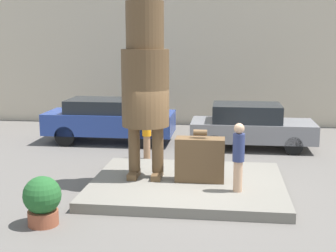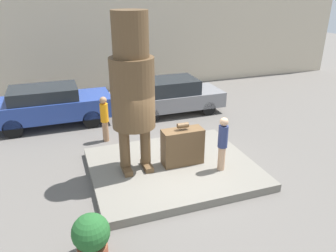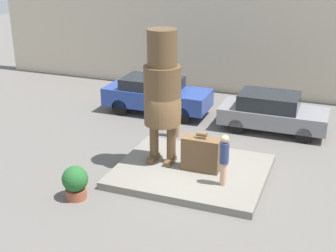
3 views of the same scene
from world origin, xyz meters
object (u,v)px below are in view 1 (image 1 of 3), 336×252
Objects in this scene: statue_figure at (145,77)px; worker_hivis at (147,131)px; parked_car_blue at (109,119)px; planter_pot at (42,200)px; giant_suitcase at (200,159)px; tourist at (238,154)px; parked_car_grey at (251,125)px.

worker_hivis is (-0.44, 2.66, -1.90)m from statue_figure.
planter_pot is (0.59, -7.73, -0.33)m from parked_car_blue.
tourist reaches higher than giant_suitcase.
planter_pot is at bearing -85.63° from parked_car_blue.
parked_car_grey is (0.54, 5.51, -0.32)m from tourist.
parked_car_grey is at bearing 84.38° from tourist.
tourist is 7.37m from parked_car_blue.
parked_car_blue is 5.10m from parked_car_grey.
planter_pot is at bearing -120.04° from statue_figure.
parked_car_blue reaches higher than giant_suitcase.
parked_car_blue is 1.10× the size of parked_car_grey.
giant_suitcase reaches higher than parked_car_grey.
statue_figure reaches higher than planter_pot.
statue_figure is at bearing -80.69° from worker_hivis.
statue_figure reaches higher than worker_hivis.
worker_hivis reaches higher than giant_suitcase.
parked_car_grey is at bearing 72.96° from giant_suitcase.
statue_figure reaches higher than giant_suitcase.
planter_pot is at bearing -153.93° from tourist.
parked_car_grey is at bearing 58.86° from planter_pot.
tourist is at bearing -95.62° from parked_car_grey.
parked_car_grey is at bearing 58.20° from statue_figure.
tourist is 1.59× the size of planter_pot.
tourist is at bearing -37.91° from giant_suitcase.
tourist is at bearing 26.07° from planter_pot.
giant_suitcase is at bearing -107.04° from parked_car_grey.
giant_suitcase is 0.28× the size of parked_car_blue.
giant_suitcase is 0.31× the size of parked_car_grey.
worker_hivis is (1.20, 5.50, 0.38)m from planter_pot.
parked_car_blue is at bearing 128.15° from tourist.
parked_car_blue reaches higher than parked_car_grey.
statue_figure is 3.01m from tourist.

